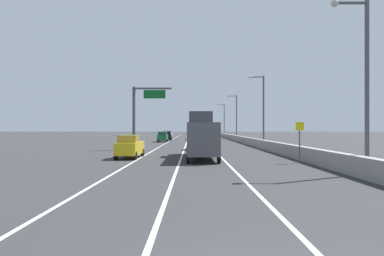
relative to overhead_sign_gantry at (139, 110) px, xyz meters
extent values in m
plane|color=#2D2D30|center=(7.26, 30.96, -4.73)|extent=(320.00, 320.00, 0.00)
cube|color=silver|center=(1.76, 21.96, -4.73)|extent=(0.16, 130.00, 0.00)
cube|color=silver|center=(5.26, 21.96, -4.73)|extent=(0.16, 130.00, 0.00)
cube|color=silver|center=(8.76, 21.96, -4.73)|extent=(0.16, 130.00, 0.00)
cube|color=gray|center=(14.99, 6.96, -4.18)|extent=(0.60, 120.00, 1.10)
cylinder|color=#47474C|center=(-0.74, 0.02, -0.98)|extent=(0.36, 0.36, 7.50)
cube|color=#47474C|center=(1.51, 0.02, 2.57)|extent=(4.50, 0.20, 0.20)
cube|color=#0C5923|center=(1.73, -0.10, 1.87)|extent=(2.60, 0.10, 1.00)
cylinder|color=#4C4C51|center=(14.09, -14.49, -3.53)|extent=(0.10, 0.10, 2.40)
cube|color=yellow|center=(14.09, -14.53, -2.03)|extent=(0.60, 0.04, 0.60)
cylinder|color=#4C4C51|center=(15.92, -20.09, 0.11)|extent=(0.24, 0.24, 9.68)
cube|color=#4C4C51|center=(15.02, -20.09, 4.80)|extent=(1.80, 0.12, 0.12)
sphere|color=beige|center=(14.12, -20.09, 4.80)|extent=(0.44, 0.44, 0.44)
cylinder|color=#4C4C51|center=(15.94, 5.32, 0.11)|extent=(0.24, 0.24, 9.68)
cube|color=#4C4C51|center=(15.04, 5.32, 4.80)|extent=(1.80, 0.12, 0.12)
sphere|color=beige|center=(14.14, 5.32, 4.80)|extent=(0.44, 0.44, 0.44)
cylinder|color=#4C4C51|center=(15.85, 30.73, 0.11)|extent=(0.24, 0.24, 9.68)
cube|color=#4C4C51|center=(14.95, 30.73, 4.80)|extent=(1.80, 0.12, 0.12)
sphere|color=beige|center=(14.05, 30.73, 4.80)|extent=(0.44, 0.44, 0.44)
cylinder|color=#4C4C51|center=(15.77, 56.14, 0.11)|extent=(0.24, 0.24, 9.68)
cube|color=#4C4C51|center=(14.87, 56.14, 4.80)|extent=(1.80, 0.12, 0.12)
sphere|color=beige|center=(13.97, 56.14, 4.80)|extent=(0.44, 0.44, 0.44)
cube|color=slate|center=(6.60, 32.39, -3.79)|extent=(1.76, 4.52, 1.18)
cube|color=#4D505A|center=(6.60, 31.93, -2.90)|extent=(1.55, 2.03, 0.60)
cylinder|color=black|center=(5.80, 34.19, -4.39)|extent=(0.22, 0.68, 0.68)
cylinder|color=black|center=(7.40, 34.19, -4.39)|extent=(0.22, 0.68, 0.68)
cylinder|color=black|center=(5.80, 30.58, -4.39)|extent=(0.22, 0.68, 0.68)
cylinder|color=black|center=(7.41, 30.58, -4.39)|extent=(0.22, 0.68, 0.68)
cube|color=#B7B7BC|center=(0.58, 35.32, -3.86)|extent=(1.97, 4.84, 1.05)
cube|color=gray|center=(0.56, 34.84, -3.04)|extent=(1.65, 2.21, 0.60)
cylinder|color=black|center=(-0.16, 37.29, -4.39)|extent=(0.25, 0.69, 0.68)
cylinder|color=black|center=(1.46, 37.23, -4.39)|extent=(0.25, 0.69, 0.68)
cylinder|color=black|center=(-0.31, 33.42, -4.39)|extent=(0.25, 0.69, 0.68)
cylinder|color=black|center=(1.32, 33.35, -4.39)|extent=(0.25, 0.69, 0.68)
cube|color=white|center=(6.89, 0.27, -3.93)|extent=(1.86, 4.56, 0.92)
cube|color=#96969E|center=(6.88, -0.18, -3.16)|extent=(1.62, 2.06, 0.60)
cylinder|color=black|center=(6.09, 2.10, -4.39)|extent=(0.23, 0.68, 0.68)
cylinder|color=black|center=(7.74, 2.08, -4.39)|extent=(0.23, 0.68, 0.68)
cylinder|color=black|center=(6.04, -1.54, -4.39)|extent=(0.23, 0.68, 0.68)
cylinder|color=black|center=(7.69, -1.56, -4.39)|extent=(0.23, 0.68, 0.68)
cube|color=gold|center=(0.87, -10.56, -3.87)|extent=(1.82, 4.22, 1.03)
cube|color=olive|center=(0.86, -10.98, -3.06)|extent=(1.56, 1.92, 0.60)
cylinder|color=black|center=(0.13, -8.90, -4.39)|extent=(0.24, 0.69, 0.68)
cylinder|color=black|center=(1.69, -8.94, -4.39)|extent=(0.24, 0.69, 0.68)
cylinder|color=black|center=(0.05, -12.19, -4.39)|extent=(0.24, 0.69, 0.68)
cylinder|color=black|center=(1.62, -12.22, -4.39)|extent=(0.24, 0.69, 0.68)
cube|color=black|center=(1.00, 28.18, -3.92)|extent=(1.88, 4.14, 0.93)
cube|color=black|center=(1.00, 27.76, -3.16)|extent=(1.63, 1.88, 0.60)
cylinder|color=black|center=(0.14, 29.77, -4.39)|extent=(0.23, 0.68, 0.68)
cylinder|color=black|center=(1.80, 29.80, -4.39)|extent=(0.23, 0.68, 0.68)
cylinder|color=black|center=(0.19, 26.56, -4.39)|extent=(0.23, 0.68, 0.68)
cylinder|color=black|center=(1.85, 26.58, -4.39)|extent=(0.23, 0.68, 0.68)
cube|color=#196033|center=(0.76, 20.91, -3.89)|extent=(1.75, 4.06, 0.99)
cube|color=#1C4633|center=(0.76, 20.50, -3.10)|extent=(1.53, 1.83, 0.60)
cylinder|color=black|center=(-0.02, 22.48, -4.39)|extent=(0.22, 0.68, 0.68)
cylinder|color=black|center=(1.55, 22.48, -4.39)|extent=(0.22, 0.68, 0.68)
cylinder|color=black|center=(-0.03, 19.33, -4.39)|extent=(0.22, 0.68, 0.68)
cylinder|color=black|center=(1.54, 19.33, -4.39)|extent=(0.22, 0.68, 0.68)
cube|color=#4C4C51|center=(7.00, -10.63, -2.99)|extent=(2.46, 9.60, 2.48)
cube|color=#3A3A45|center=(6.99, -8.52, -1.20)|extent=(2.13, 2.12, 1.10)
cylinder|color=black|center=(5.85, -6.54, -4.23)|extent=(0.23, 1.00, 1.00)
cylinder|color=black|center=(8.09, -6.53, -4.23)|extent=(0.23, 1.00, 1.00)
cylinder|color=black|center=(5.90, -14.73, -4.23)|extent=(0.23, 1.00, 1.00)
cylinder|color=black|center=(8.14, -14.72, -4.23)|extent=(0.23, 1.00, 1.00)
camera|label=1|loc=(6.19, -37.62, -2.16)|focal=29.55mm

